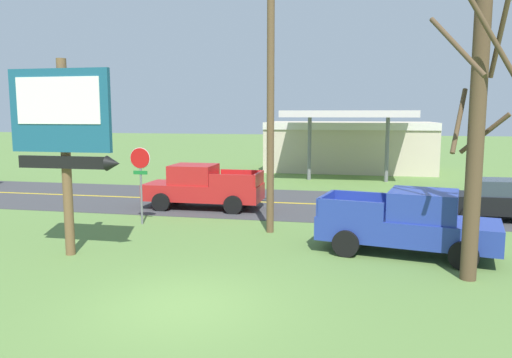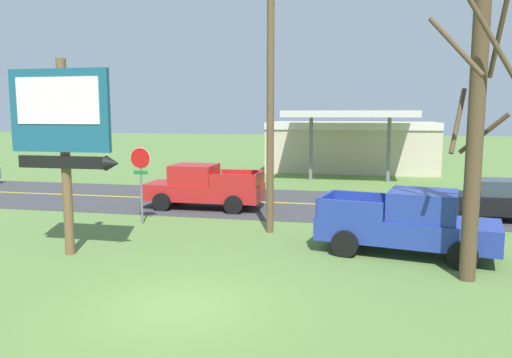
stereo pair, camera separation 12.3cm
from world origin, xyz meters
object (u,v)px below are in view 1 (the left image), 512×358
at_px(bare_tree, 476,135).
at_px(car_black_near_lane, 500,200).
at_px(motel_sign, 63,127).
at_px(utility_pole, 271,83).
at_px(gas_station, 349,145).
at_px(pickup_red_on_road, 202,187).
at_px(stop_sign, 140,172).
at_px(pickup_blue_parked_on_lawn, 409,223).

distance_m(bare_tree, car_black_near_lane, 8.76).
distance_m(motel_sign, bare_tree, 11.19).
height_order(utility_pole, gas_station, utility_pole).
bearing_deg(car_black_near_lane, motel_sign, -150.18).
relative_size(utility_pole, pickup_red_on_road, 1.90).
bearing_deg(stop_sign, gas_station, 69.58).
bearing_deg(car_black_near_lane, gas_station, 110.93).
height_order(motel_sign, pickup_blue_parked_on_lawn, motel_sign).
distance_m(stop_sign, bare_tree, 11.84).
bearing_deg(stop_sign, motel_sign, -93.59).
height_order(stop_sign, gas_station, gas_station).
bearing_deg(utility_pole, bare_tree, -34.41).
relative_size(stop_sign, pickup_red_on_road, 0.57).
bearing_deg(pickup_blue_parked_on_lawn, stop_sign, 167.27).
distance_m(utility_pole, pickup_blue_parked_on_lawn, 6.57).
distance_m(utility_pole, pickup_red_on_road, 6.86).
xyz_separation_m(bare_tree, gas_station, (-3.52, 24.14, -1.76)).
bearing_deg(bare_tree, car_black_near_lane, 70.77).
height_order(stop_sign, pickup_red_on_road, stop_sign).
bearing_deg(utility_pole, gas_station, 83.35).
distance_m(pickup_red_on_road, car_black_near_lane, 12.36).
height_order(utility_pole, pickup_blue_parked_on_lawn, utility_pole).
bearing_deg(utility_pole, pickup_red_on_road, 134.74).
relative_size(motel_sign, bare_tree, 0.82).
height_order(stop_sign, car_black_near_lane, stop_sign).
height_order(utility_pole, car_black_near_lane, utility_pole).
relative_size(gas_station, pickup_blue_parked_on_lawn, 2.19).
bearing_deg(car_black_near_lane, utility_pole, -156.15).
xyz_separation_m(motel_sign, gas_station, (7.67, 24.31, -1.90)).
xyz_separation_m(motel_sign, utility_pole, (5.33, 4.18, 1.42)).
relative_size(pickup_blue_parked_on_lawn, pickup_red_on_road, 1.05).
distance_m(stop_sign, car_black_near_lane, 14.14).
bearing_deg(pickup_red_on_road, bare_tree, -39.06).
relative_size(gas_station, car_black_near_lane, 2.86).
xyz_separation_m(pickup_blue_parked_on_lawn, car_black_near_lane, (4.01, 5.72, -0.13)).
xyz_separation_m(motel_sign, bare_tree, (11.19, 0.16, -0.13)).
height_order(utility_pole, pickup_red_on_road, utility_pole).
relative_size(stop_sign, bare_tree, 0.42).
height_order(pickup_red_on_road, car_black_near_lane, pickup_red_on_road).
bearing_deg(stop_sign, utility_pole, -2.93).
relative_size(utility_pole, bare_tree, 1.39).
xyz_separation_m(motel_sign, pickup_red_on_road, (1.56, 7.98, -2.88)).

